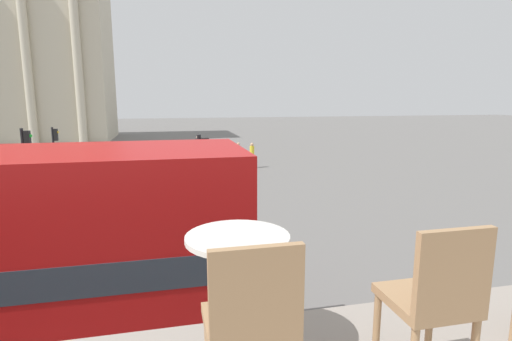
{
  "coord_description": "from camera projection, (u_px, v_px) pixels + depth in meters",
  "views": [
    {
      "loc": [
        1.17,
        -2.49,
        4.88
      ],
      "look_at": [
        5.2,
        15.06,
        1.62
      ],
      "focal_mm": 28.0,
      "sensor_mm": 36.0,
      "label": 1
    }
  ],
  "objects": [
    {
      "name": "cafe_dining_table",
      "position": [
        238.0,
        268.0,
        2.3
      ],
      "size": [
        0.6,
        0.6,
        0.73
      ],
      "color": "#2D2D30",
      "rests_on": "cafe_floor_slab"
    },
    {
      "name": "cafe_chair_0",
      "position": [
        251.0,
        322.0,
        1.78
      ],
      "size": [
        0.4,
        0.4,
        0.91
      ],
      "rotation": [
        0.0,
        0.0,
        -0.1
      ],
      "color": "#A87F56",
      "rests_on": "cafe_floor_slab"
    },
    {
      "name": "cafe_chair_1",
      "position": [
        435.0,
        297.0,
        2.0
      ],
      "size": [
        0.4,
        0.4,
        0.91
      ],
      "rotation": [
        0.0,
        0.0,
        0.11
      ],
      "color": "#A87F56",
      "rests_on": "cafe_floor_slab"
    },
    {
      "name": "traffic_light_near",
      "position": [
        202.0,
        180.0,
        11.7
      ],
      "size": [
        0.42,
        0.24,
        3.86
      ],
      "color": "black",
      "rests_on": "ground_plane"
    },
    {
      "name": "traffic_light_mid",
      "position": [
        27.0,
        162.0,
        15.48
      ],
      "size": [
        0.42,
        0.24,
        3.76
      ],
      "color": "black",
      "rests_on": "ground_plane"
    },
    {
      "name": "traffic_light_far",
      "position": [
        55.0,
        146.0,
        23.73
      ],
      "size": [
        0.42,
        0.24,
        3.21
      ],
      "color": "black",
      "rests_on": "ground_plane"
    },
    {
      "name": "pedestrian_white",
      "position": [
        238.0,
        152.0,
        29.69
      ],
      "size": [
        0.32,
        0.32,
        1.66
      ],
      "rotation": [
        0.0,
        0.0,
        3.25
      ],
      "color": "#282B33",
      "rests_on": "ground_plane"
    },
    {
      "name": "pedestrian_black",
      "position": [
        198.0,
        145.0,
        33.49
      ],
      "size": [
        0.32,
        0.32,
        1.77
      ],
      "rotation": [
        0.0,
        0.0,
        3.52
      ],
      "color": "#282B33",
      "rests_on": "ground_plane"
    },
    {
      "name": "pedestrian_yellow",
      "position": [
        252.0,
        153.0,
        28.21
      ],
      "size": [
        0.32,
        0.32,
        1.8
      ],
      "rotation": [
        0.0,
        0.0,
        0.72
      ],
      "color": "#282B33",
      "rests_on": "ground_plane"
    }
  ]
}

